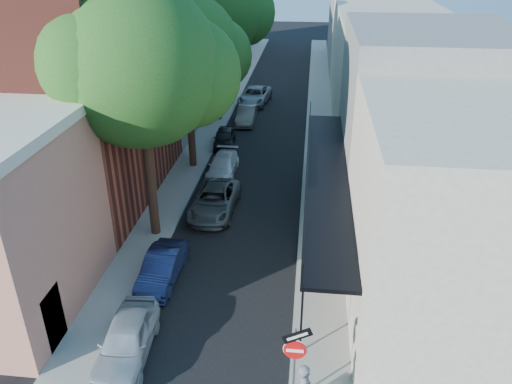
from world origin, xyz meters
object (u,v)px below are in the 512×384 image
(parked_car_e, at_px, (225,138))
(parked_car_d, at_px, (223,165))
(sign_post, at_px, (295,353))
(parked_car_f, at_px, (246,115))
(parked_car_c, at_px, (215,201))
(parked_car_a, at_px, (127,340))
(parked_car_g, at_px, (255,96))
(parked_car_b, at_px, (162,267))
(oak_mid, at_px, (194,50))
(oak_near, at_px, (151,68))
(oak_far, at_px, (222,8))

(parked_car_e, bearing_deg, parked_car_d, -86.62)
(sign_post, xyz_separation_m, parked_car_f, (-4.74, 25.59, -1.41))
(parked_car_f, bearing_deg, parked_car_c, -90.47)
(parked_car_a, bearing_deg, parked_car_d, 83.61)
(sign_post, xyz_separation_m, parked_car_d, (-4.92, 16.14, -1.47))
(sign_post, height_order, parked_car_g, sign_post)
(parked_car_b, xyz_separation_m, parked_car_e, (0.04, 15.12, -0.03))
(parked_car_d, distance_m, parked_car_f, 9.45)
(oak_mid, relative_size, parked_car_c, 2.19)
(oak_mid, relative_size, parked_car_a, 2.57)
(sign_post, xyz_separation_m, parked_car_e, (-5.60, 20.69, -1.45))
(sign_post, relative_size, oak_near, 0.26)
(parked_car_a, bearing_deg, sign_post, -16.97)
(parked_car_d, relative_size, parked_car_f, 1.03)
(oak_mid, height_order, oak_far, oak_far)
(oak_far, bearing_deg, oak_mid, -90.41)
(parked_car_b, bearing_deg, oak_far, 93.65)
(oak_mid, distance_m, parked_car_d, 6.79)
(oak_near, height_order, oak_far, oak_far)
(oak_far, distance_m, parked_car_c, 16.74)
(oak_mid, distance_m, parked_car_a, 17.18)
(parked_car_c, relative_size, parked_car_g, 0.96)
(oak_far, relative_size, parked_car_b, 3.20)
(parked_car_c, bearing_deg, oak_far, 99.24)
(oak_far, bearing_deg, parked_car_c, -82.47)
(oak_mid, height_order, parked_car_d, oak_mid)
(oak_far, height_order, parked_car_d, oak_far)
(parked_car_c, bearing_deg, parked_car_g, 92.04)
(sign_post, distance_m, oak_far, 27.80)
(parked_car_g, bearing_deg, parked_car_f, -84.32)
(parked_car_c, bearing_deg, parked_car_b, -98.55)
(sign_post, bearing_deg, oak_near, 125.09)
(parked_car_b, bearing_deg, parked_car_d, 87.37)
(oak_mid, bearing_deg, parked_car_e, 74.07)
(oak_far, xyz_separation_m, parked_car_b, (0.88, -20.72, -7.64))
(sign_post, bearing_deg, oak_far, 103.91)
(oak_near, bearing_deg, parked_car_d, 76.83)
(oak_mid, distance_m, parked_car_g, 15.06)
(oak_far, distance_m, parked_car_a, 26.10)
(parked_car_a, height_order, parked_car_f, parked_car_a)
(oak_far, height_order, parked_car_e, oak_far)
(parked_car_a, xyz_separation_m, parked_car_d, (0.71, 14.80, -0.11))
(oak_mid, height_order, parked_car_f, oak_mid)
(parked_car_f, bearing_deg, oak_far, 157.05)
(parked_car_b, bearing_deg, oak_mid, 95.83)
(parked_car_a, distance_m, parked_car_d, 14.82)
(oak_near, relative_size, oak_far, 0.96)
(sign_post, xyz_separation_m, parked_car_c, (-4.56, 11.52, -1.39))
(parked_car_d, height_order, parked_car_f, parked_car_f)
(parked_car_a, height_order, parked_car_g, same)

